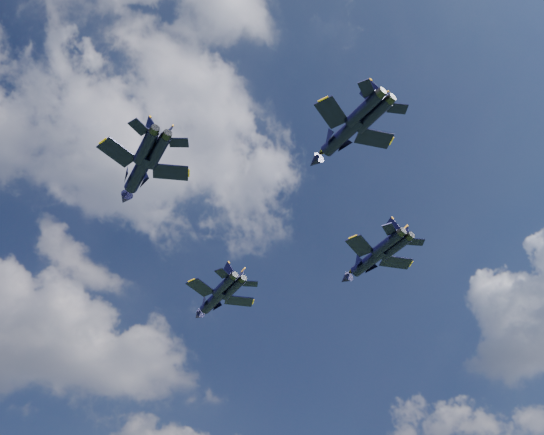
% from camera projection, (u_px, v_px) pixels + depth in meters
% --- Properties ---
extents(jet_lead, '(11.43, 15.38, 3.62)m').
position_uv_depth(jet_lead, '(213.00, 301.00, 96.61)').
color(jet_lead, black).
extents(jet_left, '(11.82, 15.61, 3.68)m').
position_uv_depth(jet_left, '(138.00, 174.00, 76.90)').
color(jet_left, black).
extents(jet_right, '(12.04, 16.31, 3.84)m').
position_uv_depth(jet_right, '(367.00, 262.00, 93.41)').
color(jet_right, black).
extents(jet_slot, '(10.66, 14.56, 3.43)m').
position_uv_depth(jet_slot, '(340.00, 138.00, 70.91)').
color(jet_slot, black).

